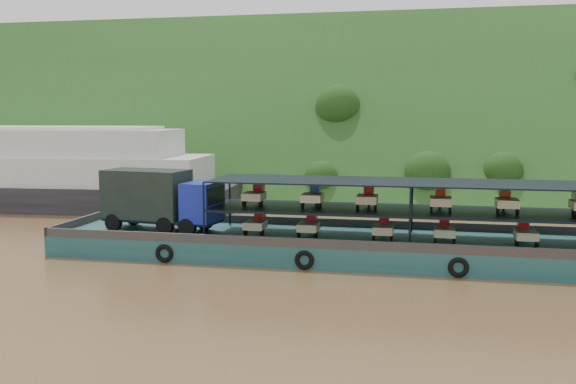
# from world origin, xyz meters

# --- Properties ---
(ground) EXTENTS (160.00, 160.00, 0.00)m
(ground) POSITION_xyz_m (0.00, 0.00, 0.00)
(ground) COLOR brown
(ground) RESTS_ON ground
(hillside) EXTENTS (140.00, 39.60, 39.60)m
(hillside) POSITION_xyz_m (0.00, 36.00, 0.00)
(hillside) COLOR #1B3A15
(hillside) RESTS_ON ground
(cargo_barge) EXTENTS (35.00, 7.18, 4.92)m
(cargo_barge) POSITION_xyz_m (1.30, -1.51, 1.23)
(cargo_barge) COLOR #16484E
(cargo_barge) RESTS_ON ground
(passenger_ferry) EXTENTS (36.19, 11.34, 7.22)m
(passenger_ferry) POSITION_xyz_m (-27.03, 13.31, 3.13)
(passenger_ferry) COLOR black
(passenger_ferry) RESTS_ON ground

